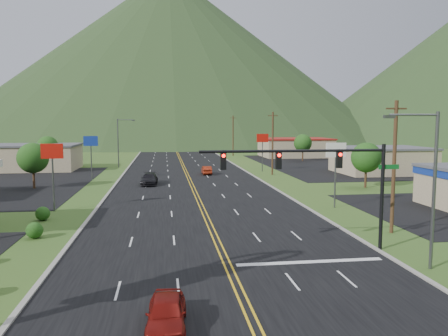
{
  "coord_description": "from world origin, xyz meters",
  "views": [
    {
      "loc": [
        -3.61,
        -12.53,
        8.41
      ],
      "look_at": [
        1.45,
        24.14,
        4.5
      ],
      "focal_mm": 35.0,
      "sensor_mm": 36.0,
      "label": 1
    }
  ],
  "objects": [
    {
      "name": "building_east_far",
      "position": [
        28.0,
        90.0,
        2.26
      ],
      "size": [
        16.4,
        12.4,
        4.5
      ],
      "color": "tan",
      "rests_on": "ground"
    },
    {
      "name": "car_red_near",
      "position": [
        -3.61,
        4.55,
        0.68
      ],
      "size": [
        1.79,
        4.04,
        1.35
      ],
      "primitive_type": "imported",
      "rotation": [
        0.0,
        0.0,
        -0.05
      ],
      "color": "maroon",
      "rests_on": "ground"
    },
    {
      "name": "utility_pole_c",
      "position": [
        13.5,
        95.0,
        5.13
      ],
      "size": [
        1.6,
        0.28,
        10.0
      ],
      "color": "#382314",
      "rests_on": "ground"
    },
    {
      "name": "pole_sign_west_a",
      "position": [
        -14.0,
        30.0,
        5.05
      ],
      "size": [
        2.0,
        0.18,
        6.4
      ],
      "color": "#59595E",
      "rests_on": "ground"
    },
    {
      "name": "tree_west_a",
      "position": [
        -20.0,
        45.0,
        3.89
      ],
      "size": [
        3.84,
        3.84,
        5.82
      ],
      "color": "#382314",
      "rests_on": "ground"
    },
    {
      "name": "streetlight_west",
      "position": [
        -11.68,
        70.0,
        5.18
      ],
      "size": [
        3.28,
        0.25,
        9.0
      ],
      "color": "#59595E",
      "rests_on": "ground"
    },
    {
      "name": "car_dark_mid",
      "position": [
        -5.61,
        46.38,
        0.75
      ],
      "size": [
        2.28,
        5.23,
        1.5
      ],
      "primitive_type": "imported",
      "rotation": [
        0.0,
        0.0,
        -0.04
      ],
      "color": "black",
      "rests_on": "ground"
    },
    {
      "name": "streetlight_east",
      "position": [
        11.18,
        10.0,
        5.18
      ],
      "size": [
        3.28,
        0.25,
        9.0
      ],
      "color": "#59595E",
      "rests_on": "ground"
    },
    {
      "name": "car_red_far",
      "position": [
        3.14,
        56.86,
        0.66
      ],
      "size": [
        1.41,
        4.03,
        1.33
      ],
      "primitive_type": "imported",
      "rotation": [
        0.0,
        0.0,
        3.14
      ],
      "color": "maroon",
      "rests_on": "ground"
    },
    {
      "name": "pole_sign_east_b",
      "position": [
        13.0,
        60.0,
        5.05
      ],
      "size": [
        2.0,
        0.18,
        6.4
      ],
      "color": "#59595E",
      "rests_on": "ground"
    },
    {
      "name": "utility_pole_b",
      "position": [
        13.5,
        55.0,
        5.13
      ],
      "size": [
        1.6,
        0.28,
        10.0
      ],
      "color": "#382314",
      "rests_on": "ground"
    },
    {
      "name": "tree_east_a",
      "position": [
        22.0,
        40.0,
        3.89
      ],
      "size": [
        3.84,
        3.84,
        5.82
      ],
      "color": "#382314",
      "rests_on": "ground"
    },
    {
      "name": "tree_west_b",
      "position": [
        -25.0,
        72.0,
        3.89
      ],
      "size": [
        3.84,
        3.84,
        5.82
      ],
      "color": "#382314",
      "rests_on": "ground"
    },
    {
      "name": "pole_sign_west_b",
      "position": [
        -14.0,
        52.0,
        5.05
      ],
      "size": [
        2.0,
        0.18,
        6.4
      ],
      "color": "#59595E",
      "rests_on": "ground"
    },
    {
      "name": "tree_east_b",
      "position": [
        26.0,
        78.0,
        3.89
      ],
      "size": [
        3.84,
        3.84,
        5.82
      ],
      "color": "#382314",
      "rests_on": "ground"
    },
    {
      "name": "pole_sign_east_a",
      "position": [
        13.0,
        28.0,
        5.05
      ],
      "size": [
        2.0,
        0.18,
        6.4
      ],
      "color": "#59595E",
      "rests_on": "ground"
    },
    {
      "name": "utility_pole_d",
      "position": [
        13.5,
        135.0,
        5.13
      ],
      "size": [
        1.6,
        0.28,
        10.0
      ],
      "color": "#382314",
      "rests_on": "ground"
    },
    {
      "name": "traffic_signal",
      "position": [
        6.48,
        14.0,
        5.33
      ],
      "size": [
        13.1,
        0.43,
        7.0
      ],
      "color": "black",
      "rests_on": "ground"
    },
    {
      "name": "building_east_mid",
      "position": [
        32.0,
        55.0,
        2.16
      ],
      "size": [
        14.4,
        11.4,
        4.3
      ],
      "color": "tan",
      "rests_on": "ground"
    },
    {
      "name": "building_west_far",
      "position": [
        -28.0,
        68.0,
        2.26
      ],
      "size": [
        18.4,
        11.4,
        4.5
      ],
      "color": "tan",
      "rests_on": "ground"
    },
    {
      "name": "utility_pole_a",
      "position": [
        13.5,
        18.0,
        5.13
      ],
      "size": [
        1.6,
        0.28,
        10.0
      ],
      "color": "#382314",
      "rests_on": "ground"
    },
    {
      "name": "mountain_n",
      "position": [
        0.0,
        220.0,
        42.5
      ],
      "size": [
        220.0,
        220.0,
        85.0
      ],
      "primitive_type": "cone",
      "color": "black",
      "rests_on": "ground"
    }
  ]
}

